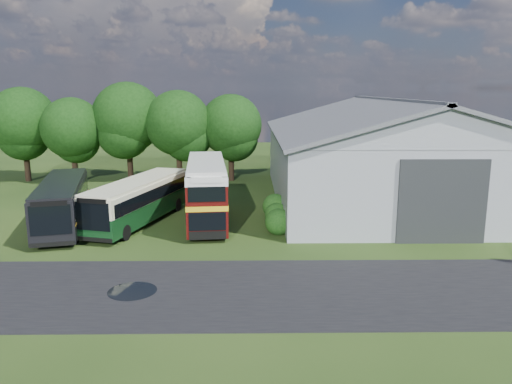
{
  "coord_description": "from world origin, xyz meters",
  "views": [
    {
      "loc": [
        3.79,
        -24.12,
        8.97
      ],
      "look_at": [
        4.22,
        8.0,
        2.27
      ],
      "focal_mm": 35.0,
      "sensor_mm": 36.0,
      "label": 1
    }
  ],
  "objects_px": {
    "bus_dark_single": "(62,203)",
    "bus_maroon_double": "(207,192)",
    "storage_shed": "(388,149)",
    "bus_green_single": "(138,200)"
  },
  "relations": [
    {
      "from": "storage_shed",
      "to": "bus_green_single",
      "type": "relative_size",
      "value": 2.25
    },
    {
      "from": "storage_shed",
      "to": "bus_dark_single",
      "type": "height_order",
      "value": "storage_shed"
    },
    {
      "from": "bus_green_single",
      "to": "bus_dark_single",
      "type": "bearing_deg",
      "value": -155.52
    },
    {
      "from": "storage_shed",
      "to": "bus_maroon_double",
      "type": "distance_m",
      "value": 15.96
    },
    {
      "from": "storage_shed",
      "to": "bus_green_single",
      "type": "distance_m",
      "value": 20.24
    },
    {
      "from": "storage_shed",
      "to": "bus_dark_single",
      "type": "xyz_separation_m",
      "value": [
        -23.51,
        -8.07,
        -2.55
      ]
    },
    {
      "from": "bus_dark_single",
      "to": "storage_shed",
      "type": "bearing_deg",
      "value": 5.13
    },
    {
      "from": "bus_dark_single",
      "to": "bus_maroon_double",
      "type": "bearing_deg",
      "value": -8.46
    },
    {
      "from": "bus_green_single",
      "to": "bus_dark_single",
      "type": "distance_m",
      "value": 4.87
    },
    {
      "from": "bus_green_single",
      "to": "bus_maroon_double",
      "type": "height_order",
      "value": "bus_maroon_double"
    }
  ]
}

